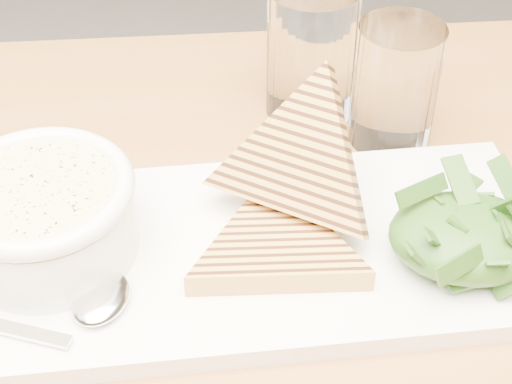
{
  "coord_description": "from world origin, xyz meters",
  "views": [
    {
      "loc": [
        0.01,
        -0.18,
        1.15
      ],
      "look_at": [
        -0.01,
        0.25,
        0.77
      ],
      "focal_mm": 55.0,
      "sensor_mm": 36.0,
      "label": 1
    }
  ],
  "objects_px": {
    "table_top": "(241,364)",
    "platter": "(255,252)",
    "soup_bowl": "(46,224)",
    "glass_near": "(311,52)",
    "glass_far": "(395,85)"
  },
  "relations": [
    {
      "from": "glass_near",
      "to": "glass_far",
      "type": "relative_size",
      "value": 1.11
    },
    {
      "from": "table_top",
      "to": "soup_bowl",
      "type": "height_order",
      "value": "soup_bowl"
    },
    {
      "from": "platter",
      "to": "table_top",
      "type": "bearing_deg",
      "value": -95.54
    },
    {
      "from": "table_top",
      "to": "platter",
      "type": "distance_m",
      "value": 0.09
    },
    {
      "from": "soup_bowl",
      "to": "glass_far",
      "type": "height_order",
      "value": "glass_far"
    },
    {
      "from": "platter",
      "to": "soup_bowl",
      "type": "relative_size",
      "value": 3.39
    },
    {
      "from": "soup_bowl",
      "to": "glass_near",
      "type": "distance_m",
      "value": 0.28
    },
    {
      "from": "platter",
      "to": "soup_bowl",
      "type": "height_order",
      "value": "soup_bowl"
    },
    {
      "from": "table_top",
      "to": "glass_near",
      "type": "distance_m",
      "value": 0.29
    },
    {
      "from": "glass_far",
      "to": "table_top",
      "type": "bearing_deg",
      "value": -117.68
    },
    {
      "from": "soup_bowl",
      "to": "glass_far",
      "type": "bearing_deg",
      "value": 31.61
    },
    {
      "from": "platter",
      "to": "soup_bowl",
      "type": "bearing_deg",
      "value": -176.65
    },
    {
      "from": "platter",
      "to": "glass_far",
      "type": "height_order",
      "value": "glass_far"
    },
    {
      "from": "table_top",
      "to": "glass_near",
      "type": "height_order",
      "value": "glass_near"
    },
    {
      "from": "platter",
      "to": "glass_near",
      "type": "relative_size",
      "value": 3.54
    }
  ]
}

